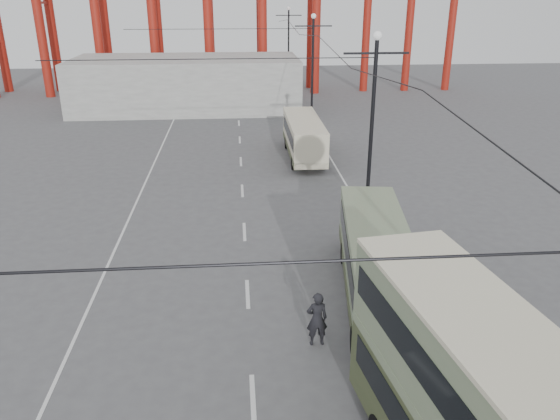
{
  "coord_description": "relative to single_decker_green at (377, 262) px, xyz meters",
  "views": [
    {
      "loc": [
        -1.24,
        -8.73,
        11.09
      ],
      "look_at": [
        0.39,
        11.3,
        3.0
      ],
      "focal_mm": 35.0,
      "sensor_mm": 36.0,
      "label": 1
    }
  ],
  "objects": [
    {
      "name": "road_markings",
      "position": [
        -4.76,
        10.49,
        -1.6
      ],
      "size": [
        12.52,
        120.0,
        0.01
      ],
      "color": "silver",
      "rests_on": "ground"
    },
    {
      "name": "lamp_post_mid",
      "position": [
        1.7,
        8.79,
        3.07
      ],
      "size": [
        3.2,
        0.44,
        9.32
      ],
      "color": "black",
      "rests_on": "ground"
    },
    {
      "name": "lamp_post_far",
      "position": [
        1.7,
        30.79,
        3.07
      ],
      "size": [
        3.2,
        0.44,
        9.32
      ],
      "color": "black",
      "rests_on": "ground"
    },
    {
      "name": "lamp_post_distant",
      "position": [
        1.7,
        52.79,
        3.07
      ],
      "size": [
        3.2,
        0.44,
        9.32
      ],
      "color": "black",
      "rests_on": "ground"
    },
    {
      "name": "fairground_shed",
      "position": [
        -9.9,
        37.79,
        0.89
      ],
      "size": [
        22.0,
        10.0,
        5.0
      ],
      "primitive_type": "cube",
      "color": "gray",
      "rests_on": "ground"
    },
    {
      "name": "single_decker_green",
      "position": [
        0.0,
        0.0,
        0.0
      ],
      "size": [
        3.65,
        10.3,
        2.85
      ],
      "rotation": [
        0.0,
        0.0,
        -0.13
      ],
      "color": "#6B7F5D",
      "rests_on": "ground"
    },
    {
      "name": "single_decker_cream",
      "position": [
        -0.4,
        19.47,
        -0.05
      ],
      "size": [
        2.33,
        8.91,
        2.77
      ],
      "rotation": [
        0.0,
        0.0,
        -0.01
      ],
      "color": "beige",
      "rests_on": "ground"
    },
    {
      "name": "pedestrian",
      "position": [
        -2.67,
        -2.66,
        -0.63
      ],
      "size": [
        0.74,
        0.51,
        1.96
      ],
      "primitive_type": "imported",
      "rotation": [
        0.0,
        0.0,
        3.2
      ],
      "color": "black",
      "rests_on": "ground"
    }
  ]
}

